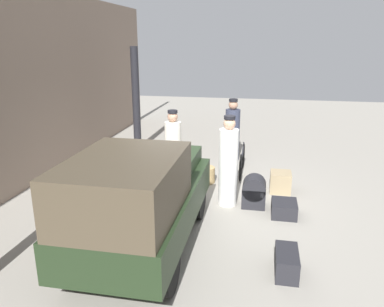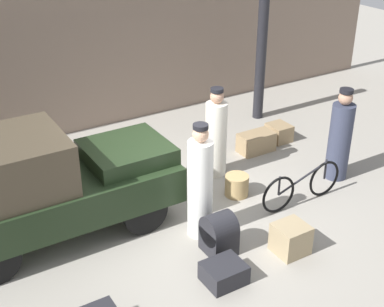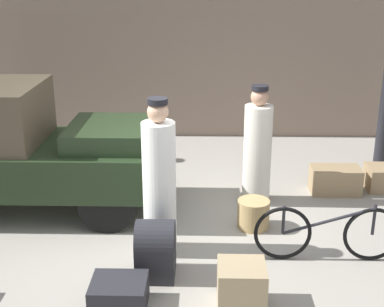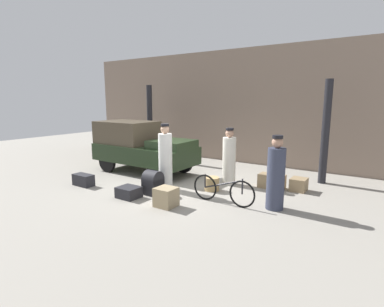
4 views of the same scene
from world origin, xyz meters
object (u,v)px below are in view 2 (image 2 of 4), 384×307
Objects in this scene: porter_lifting_near_truck at (200,186)px; trunk_large_brown at (256,142)px; trunk_barrel_dark at (219,234)px; suitcase_small_leather at (291,239)px; porter_with_bicycle at (216,136)px; bicycle at (302,186)px; wicker_basket at (237,185)px; trunk_umber_medium at (279,133)px; truck at (39,184)px; conductor_in_dark_uniform at (340,138)px; suitcase_black_upright at (224,273)px.

trunk_large_brown is (2.49, 1.80, -0.66)m from porter_lifting_near_truck.
trunk_barrel_dark is 1.37× the size of suitcase_small_leather.
porter_lifting_near_truck reaches higher than suitcase_small_leather.
suitcase_small_leather is (-0.37, -2.57, -0.55)m from porter_with_bicycle.
trunk_barrel_dark is (-1.95, -0.37, -0.02)m from bicycle.
wicker_basket is (-0.78, 0.80, -0.15)m from bicycle.
trunk_umber_medium is (3.22, 2.50, -0.14)m from trunk_barrel_dark.
truck reaches higher than porter_with_bicycle.
conductor_in_dark_uniform is at bearing 30.31° from suitcase_small_leather.
suitcase_black_upright is (-1.59, -2.60, -0.64)m from porter_with_bicycle.
trunk_barrel_dark is at bearing -39.26° from truck.
conductor_in_dark_uniform reaches higher than porter_with_bicycle.
porter_with_bicycle reaches higher than suitcase_black_upright.
bicycle is 4.04× the size of wicker_basket.
suitcase_small_leather is (2.99, -2.27, -0.72)m from truck.
suitcase_black_upright is 1.22m from suitcase_small_leather.
truck is 2.76m from trunk_barrel_dark.
trunk_umber_medium is at bearing 86.77° from conductor_in_dark_uniform.
truck reaches higher than wicker_basket.
porter_lifting_near_truck reaches higher than bicycle.
conductor_in_dark_uniform reaches higher than trunk_umber_medium.
conductor_in_dark_uniform reaches higher than suitcase_small_leather.
wicker_basket is at bearing 81.32° from suitcase_small_leather.
conductor_in_dark_uniform is (3.11, 0.19, -0.07)m from porter_lifting_near_truck.
suitcase_black_upright is (-1.49, -1.77, -0.05)m from wicker_basket.
wicker_basket is 1.03m from porter_with_bicycle.
truck is 3.01m from suitcase_black_upright.
trunk_large_brown is at bearing 111.25° from conductor_in_dark_uniform.
conductor_in_dark_uniform is (5.21, -0.97, -0.16)m from truck.
conductor_in_dark_uniform is at bearing 13.23° from trunk_barrel_dark.
trunk_barrel_dark is at bearing -122.42° from porter_with_bicycle.
truck reaches higher than suitcase_black_upright.
bicycle is 3.55× the size of suitcase_small_leather.
bicycle reaches higher than trunk_large_brown.
trunk_umber_medium is 3.84m from suitcase_small_leather.
trunk_barrel_dark is at bearing 148.14° from suitcase_small_leather.
truck is 2.20× the size of bicycle.
truck is 5.10× the size of trunk_large_brown.
bicycle is at bearing 10.74° from trunk_barrel_dark.
porter_with_bicycle is at bearing 49.16° from porter_lifting_near_truck.
suitcase_black_upright is (-2.81, -2.94, -0.06)m from trunk_large_brown.
suitcase_small_leather is (0.90, -1.10, -0.63)m from porter_lifting_near_truck.
conductor_in_dark_uniform is at bearing -10.54° from truck.
truck is 5.42m from trunk_umber_medium.
trunk_barrel_dark is (-1.17, -1.17, 0.13)m from wicker_basket.
wicker_basket is 0.88× the size of suitcase_small_leather.
porter_with_bicycle is 3.60× the size of suitcase_small_leather.
porter_with_bicycle is 2.35× the size of trunk_large_brown.
wicker_basket is 0.24× the size of porter_with_bicycle.
porter_lifting_near_truck is 3.12m from conductor_in_dark_uniform.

